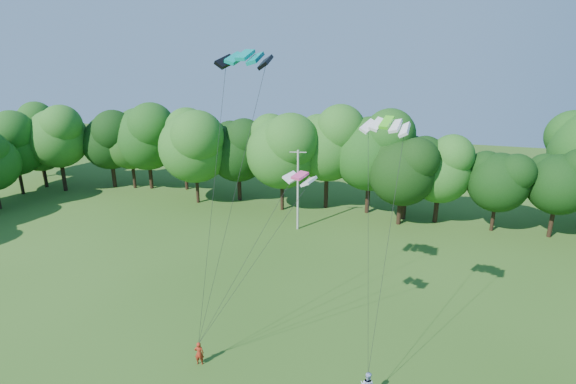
# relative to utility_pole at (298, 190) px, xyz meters

# --- Properties ---
(utility_pole) EXTENTS (1.74, 0.39, 8.76)m
(utility_pole) POSITION_rel_utility_pole_xyz_m (0.00, 0.00, 0.00)
(utility_pole) COLOR #ACADA4
(utility_pole) RESTS_ON ground
(kite_flyer_left) EXTENTS (0.66, 0.52, 1.59)m
(kite_flyer_left) POSITION_rel_utility_pole_xyz_m (-0.47, -22.64, -3.69)
(kite_flyer_left) COLOR #A22814
(kite_flyer_left) RESTS_ON ground
(kite_teal) EXTENTS (3.20, 1.71, 0.61)m
(kite_teal) POSITION_rel_utility_pole_xyz_m (1.99, -19.59, 14.06)
(kite_teal) COLOR #04897F
(kite_teal) RESTS_ON ground
(kite_green) EXTENTS (2.74, 1.77, 0.60)m
(kite_green) POSITION_rel_utility_pole_xyz_m (9.79, -19.15, 10.64)
(kite_green) COLOR #47CC1E
(kite_green) RESTS_ON ground
(kite_pink) EXTENTS (2.08, 1.61, 0.32)m
(kite_pink) POSITION_rel_utility_pole_xyz_m (5.32, -20.28, 7.64)
(kite_pink) COLOR #E33F7F
(kite_pink) RESTS_ON ground
(tree_back_west) EXTENTS (7.50, 7.50, 10.91)m
(tree_back_west) POSITION_rel_utility_pole_xyz_m (-25.56, 8.07, 2.32)
(tree_back_west) COLOR #382416
(tree_back_west) RESTS_ON ground
(tree_back_center) EXTENTS (8.01, 8.01, 11.66)m
(tree_back_center) POSITION_rel_utility_pole_xyz_m (10.48, 4.42, 2.79)
(tree_back_center) COLOR black
(tree_back_center) RESTS_ON ground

